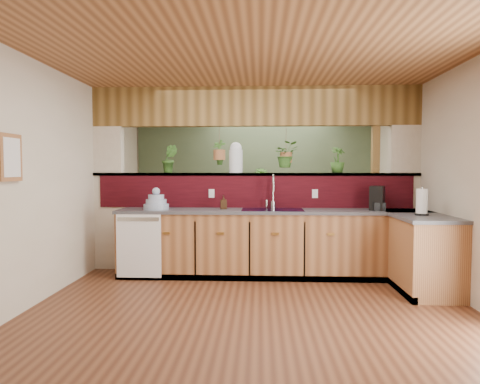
{
  "coord_description": "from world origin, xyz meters",
  "views": [
    {
      "loc": [
        0.08,
        -4.74,
        1.44
      ],
      "look_at": [
        -0.17,
        0.7,
        1.15
      ],
      "focal_mm": 32.0,
      "sensor_mm": 36.0,
      "label": 1
    }
  ],
  "objects_px": {
    "coffee_maker": "(377,199)",
    "shelving_console": "(240,219)",
    "dish_stack": "(156,203)",
    "soap_dispenser": "(224,202)",
    "faucet": "(273,190)",
    "paper_towel": "(422,202)",
    "glass_jar": "(236,158)"
  },
  "relations": [
    {
      "from": "coffee_maker",
      "to": "shelving_console",
      "type": "relative_size",
      "value": 0.21
    },
    {
      "from": "dish_stack",
      "to": "soap_dispenser",
      "type": "relative_size",
      "value": 1.8
    },
    {
      "from": "soap_dispenser",
      "to": "faucet",
      "type": "bearing_deg",
      "value": 9.52
    },
    {
      "from": "coffee_maker",
      "to": "paper_towel",
      "type": "xyz_separation_m",
      "value": [
        0.35,
        -0.63,
        0.01
      ]
    },
    {
      "from": "soap_dispenser",
      "to": "coffee_maker",
      "type": "xyz_separation_m",
      "value": [
        2.05,
        -0.03,
        0.05
      ]
    },
    {
      "from": "faucet",
      "to": "shelving_console",
      "type": "bearing_deg",
      "value": 104.5
    },
    {
      "from": "soap_dispenser",
      "to": "paper_towel",
      "type": "bearing_deg",
      "value": -15.5
    },
    {
      "from": "dish_stack",
      "to": "coffee_maker",
      "type": "relative_size",
      "value": 1.07
    },
    {
      "from": "faucet",
      "to": "paper_towel",
      "type": "distance_m",
      "value": 1.89
    },
    {
      "from": "soap_dispenser",
      "to": "shelving_console",
      "type": "distance_m",
      "value": 2.29
    },
    {
      "from": "dish_stack",
      "to": "glass_jar",
      "type": "height_order",
      "value": "glass_jar"
    },
    {
      "from": "dish_stack",
      "to": "glass_jar",
      "type": "relative_size",
      "value": 0.78
    },
    {
      "from": "dish_stack",
      "to": "faucet",
      "type": "bearing_deg",
      "value": 7.49
    },
    {
      "from": "coffee_maker",
      "to": "glass_jar",
      "type": "relative_size",
      "value": 0.73
    },
    {
      "from": "coffee_maker",
      "to": "glass_jar",
      "type": "height_order",
      "value": "glass_jar"
    },
    {
      "from": "paper_towel",
      "to": "glass_jar",
      "type": "distance_m",
      "value": 2.52
    },
    {
      "from": "dish_stack",
      "to": "soap_dispenser",
      "type": "height_order",
      "value": "dish_stack"
    },
    {
      "from": "faucet",
      "to": "glass_jar",
      "type": "xyz_separation_m",
      "value": [
        -0.52,
        0.22,
        0.45
      ]
    },
    {
      "from": "dish_stack",
      "to": "coffee_maker",
      "type": "height_order",
      "value": "coffee_maker"
    },
    {
      "from": "dish_stack",
      "to": "paper_towel",
      "type": "bearing_deg",
      "value": -9.81
    },
    {
      "from": "faucet",
      "to": "dish_stack",
      "type": "height_order",
      "value": "faucet"
    },
    {
      "from": "faucet",
      "to": "coffee_maker",
      "type": "height_order",
      "value": "faucet"
    },
    {
      "from": "coffee_maker",
      "to": "paper_towel",
      "type": "bearing_deg",
      "value": -39.3
    },
    {
      "from": "paper_towel",
      "to": "glass_jar",
      "type": "height_order",
      "value": "glass_jar"
    },
    {
      "from": "soap_dispenser",
      "to": "coffee_maker",
      "type": "bearing_deg",
      "value": -0.92
    },
    {
      "from": "soap_dispenser",
      "to": "shelving_console",
      "type": "bearing_deg",
      "value": 86.87
    },
    {
      "from": "faucet",
      "to": "soap_dispenser",
      "type": "xyz_separation_m",
      "value": [
        -0.67,
        -0.11,
        -0.16
      ]
    },
    {
      "from": "soap_dispenser",
      "to": "glass_jar",
      "type": "height_order",
      "value": "glass_jar"
    },
    {
      "from": "paper_towel",
      "to": "soap_dispenser",
      "type": "bearing_deg",
      "value": 164.5
    },
    {
      "from": "shelving_console",
      "to": "coffee_maker",
      "type": "bearing_deg",
      "value": -45.79
    },
    {
      "from": "faucet",
      "to": "shelving_console",
      "type": "xyz_separation_m",
      "value": [
        -0.55,
        2.12,
        -0.65
      ]
    },
    {
      "from": "shelving_console",
      "to": "soap_dispenser",
      "type": "bearing_deg",
      "value": -89.29
    }
  ]
}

